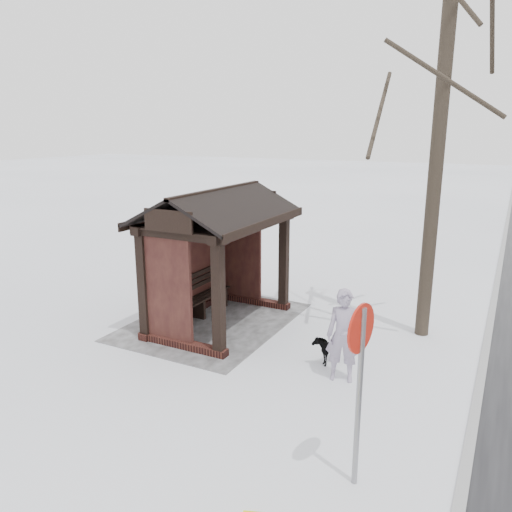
{
  "coord_description": "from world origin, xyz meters",
  "views": [
    {
      "loc": [
        9.11,
        5.66,
        4.32
      ],
      "look_at": [
        -0.23,
        0.8,
        1.63
      ],
      "focal_mm": 35.0,
      "sensor_mm": 36.0,
      "label": 1
    }
  ],
  "objects_px": {
    "bus_shelter": "(212,230)",
    "road_sign": "(360,357)",
    "dog": "(328,347)",
    "tree_near": "(448,28)",
    "pedestrian": "(344,336)"
  },
  "relations": [
    {
      "from": "dog",
      "to": "road_sign",
      "type": "relative_size",
      "value": 0.29
    },
    {
      "from": "bus_shelter",
      "to": "tree_near",
      "type": "xyz_separation_m",
      "value": [
        -1.5,
        4.36,
        3.99
      ]
    },
    {
      "from": "bus_shelter",
      "to": "dog",
      "type": "xyz_separation_m",
      "value": [
        0.7,
        2.98,
        -1.87
      ]
    },
    {
      "from": "pedestrian",
      "to": "road_sign",
      "type": "height_order",
      "value": "road_sign"
    },
    {
      "from": "dog",
      "to": "road_sign",
      "type": "bearing_deg",
      "value": -54.76
    },
    {
      "from": "tree_near",
      "to": "pedestrian",
      "type": "relative_size",
      "value": 5.4
    },
    {
      "from": "tree_near",
      "to": "road_sign",
      "type": "distance_m",
      "value": 6.89
    },
    {
      "from": "tree_near",
      "to": "pedestrian",
      "type": "distance_m",
      "value": 6.06
    },
    {
      "from": "tree_near",
      "to": "bus_shelter",
      "type": "bearing_deg",
      "value": -71.01
    },
    {
      "from": "tree_near",
      "to": "road_sign",
      "type": "relative_size",
      "value": 3.79
    },
    {
      "from": "tree_near",
      "to": "dog",
      "type": "height_order",
      "value": "tree_near"
    },
    {
      "from": "bus_shelter",
      "to": "road_sign",
      "type": "relative_size",
      "value": 1.51
    },
    {
      "from": "pedestrian",
      "to": "road_sign",
      "type": "relative_size",
      "value": 0.7
    },
    {
      "from": "bus_shelter",
      "to": "dog",
      "type": "height_order",
      "value": "bus_shelter"
    },
    {
      "from": "pedestrian",
      "to": "dog",
      "type": "distance_m",
      "value": 0.91
    }
  ]
}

